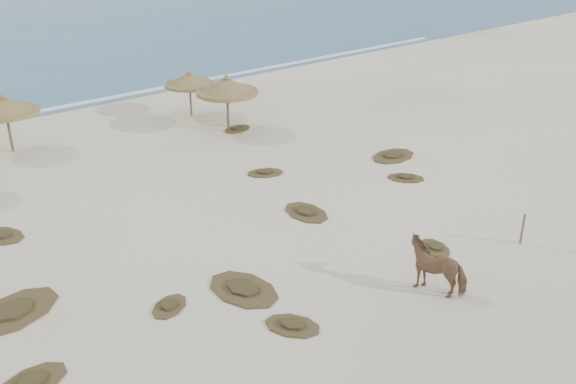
% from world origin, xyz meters
% --- Properties ---
extents(ground, '(160.00, 160.00, 0.00)m').
position_xyz_m(ground, '(0.00, 0.00, 0.00)').
color(ground, beige).
rests_on(ground, ground).
extents(foam_line, '(70.00, 0.60, 0.01)m').
position_xyz_m(foam_line, '(0.00, 26.00, 0.00)').
color(foam_line, silver).
rests_on(foam_line, ground).
extents(palapa_3, '(3.51, 3.51, 3.03)m').
position_xyz_m(palapa_3, '(-4.37, 20.13, 2.35)').
color(palapa_3, brown).
rests_on(palapa_3, ground).
extents(palapa_4, '(3.77, 3.77, 2.74)m').
position_xyz_m(palapa_4, '(5.78, 19.46, 2.13)').
color(palapa_4, brown).
rests_on(palapa_4, ground).
extents(palapa_5, '(3.55, 3.55, 3.20)m').
position_xyz_m(palapa_5, '(5.89, 15.77, 2.48)').
color(palapa_5, brown).
rests_on(palapa_5, ground).
extents(horse, '(1.61, 2.24, 1.72)m').
position_xyz_m(horse, '(2.09, -1.63, 0.86)').
color(horse, '#8B5E3F').
rests_on(horse, ground).
extents(fence_post_near, '(0.09, 0.09, 1.21)m').
position_xyz_m(fence_post_near, '(6.94, -1.68, 0.61)').
color(fence_post_near, '#675B4D').
rests_on(fence_post_near, ground).
extents(scrub_0, '(1.96, 1.40, 0.16)m').
position_xyz_m(scrub_0, '(-9.68, 2.23, 0.05)').
color(scrub_0, brown).
rests_on(scrub_0, ground).
extents(scrub_1, '(3.49, 2.84, 0.16)m').
position_xyz_m(scrub_1, '(-9.03, 5.77, 0.05)').
color(scrub_1, brown).
rests_on(scrub_1, ground).
extents(scrub_2, '(1.72, 1.55, 0.16)m').
position_xyz_m(scrub_2, '(-5.19, 2.96, 0.05)').
color(scrub_2, brown).
rests_on(scrub_2, ground).
extents(scrub_3, '(1.56, 2.29, 0.16)m').
position_xyz_m(scrub_3, '(2.46, 5.27, 0.05)').
color(scrub_3, brown).
rests_on(scrub_3, ground).
extents(scrub_4, '(1.91, 2.00, 0.16)m').
position_xyz_m(scrub_4, '(8.33, 5.08, 0.05)').
color(scrub_4, brown).
rests_on(scrub_4, ground).
extents(scrub_5, '(2.68, 1.85, 0.16)m').
position_xyz_m(scrub_5, '(9.96, 7.32, 0.05)').
color(scrub_5, brown).
rests_on(scrub_5, ground).
extents(scrub_6, '(2.01, 2.34, 0.16)m').
position_xyz_m(scrub_6, '(-7.76, 11.09, 0.05)').
color(scrub_6, brown).
rests_on(scrub_6, ground).
extents(scrub_7, '(2.02, 1.76, 0.16)m').
position_xyz_m(scrub_7, '(3.72, 9.64, 0.05)').
color(scrub_7, brown).
rests_on(scrub_7, ground).
extents(scrub_9, '(2.11, 2.93, 0.16)m').
position_xyz_m(scrub_9, '(-2.84, 2.28, 0.05)').
color(scrub_9, brown).
rests_on(scrub_9, ground).
extents(scrub_10, '(2.00, 1.58, 0.16)m').
position_xyz_m(scrub_10, '(6.39, 15.64, 0.05)').
color(scrub_10, brown).
rests_on(scrub_10, ground).
extents(scrub_11, '(1.83, 2.06, 0.16)m').
position_xyz_m(scrub_11, '(-2.86, -0.25, 0.05)').
color(scrub_11, brown).
rests_on(scrub_11, ground).
extents(scrub_12, '(1.43, 1.71, 0.16)m').
position_xyz_m(scrub_12, '(4.16, 0.06, 0.05)').
color(scrub_12, brown).
rests_on(scrub_12, ground).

